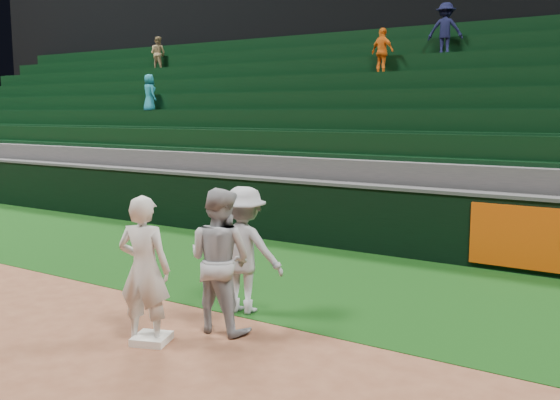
{
  "coord_description": "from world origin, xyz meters",
  "views": [
    {
      "loc": [
        4.6,
        -5.14,
        2.56
      ],
      "look_at": [
        -0.28,
        2.3,
        1.3
      ],
      "focal_mm": 40.0,
      "sensor_mm": 36.0,
      "label": 1
    }
  ],
  "objects_px": {
    "baserunner": "(220,260)",
    "base_coach": "(244,250)",
    "first_baseman": "(144,270)",
    "first_base": "(152,339)"
  },
  "relations": [
    {
      "from": "baserunner",
      "to": "base_coach",
      "type": "distance_m",
      "value": 0.71
    },
    {
      "from": "first_base",
      "to": "base_coach",
      "type": "relative_size",
      "value": 0.23
    },
    {
      "from": "first_base",
      "to": "baserunner",
      "type": "distance_m",
      "value": 1.16
    },
    {
      "from": "first_base",
      "to": "baserunner",
      "type": "relative_size",
      "value": 0.22
    },
    {
      "from": "first_baseman",
      "to": "base_coach",
      "type": "bearing_deg",
      "value": -119.45
    },
    {
      "from": "first_baseman",
      "to": "base_coach",
      "type": "distance_m",
      "value": 1.48
    },
    {
      "from": "baserunner",
      "to": "base_coach",
      "type": "height_order",
      "value": "baserunner"
    },
    {
      "from": "first_baseman",
      "to": "baserunner",
      "type": "distance_m",
      "value": 0.89
    },
    {
      "from": "baserunner",
      "to": "base_coach",
      "type": "bearing_deg",
      "value": -77.77
    },
    {
      "from": "base_coach",
      "to": "baserunner",
      "type": "bearing_deg",
      "value": 94.09
    }
  ]
}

